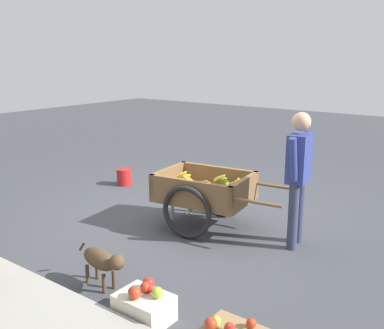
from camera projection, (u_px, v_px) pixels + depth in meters
ground_plane at (184, 217)px, 5.85m from camera, size 24.00×24.00×0.00m
fruit_cart at (205, 193)px, 5.43m from camera, size 1.73×1.01×0.71m
vendor_person at (299, 169)px, 4.78m from camera, size 0.24×0.59×1.50m
dog at (102, 260)px, 4.02m from camera, size 0.67×0.24×0.40m
plastic_bucket at (124, 177)px, 7.28m from camera, size 0.24×0.24×0.27m
mixed_fruit_crate at (144, 305)px, 3.55m from camera, size 0.44×0.32×0.32m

